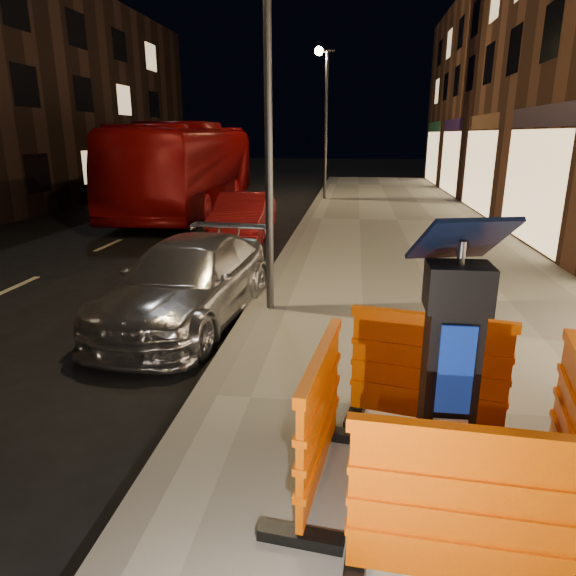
# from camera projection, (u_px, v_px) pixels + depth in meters

# --- Properties ---
(ground_plane) EXTENTS (120.00, 120.00, 0.00)m
(ground_plane) POSITION_uv_depth(u_px,v_px,m) (205.00, 406.00, 5.66)
(ground_plane) COLOR black
(ground_plane) RESTS_ON ground
(sidewalk) EXTENTS (6.00, 60.00, 0.15)m
(sidewalk) POSITION_uv_depth(u_px,v_px,m) (488.00, 419.00, 5.27)
(sidewalk) COLOR gray
(sidewalk) RESTS_ON ground
(kerb) EXTENTS (0.30, 60.00, 0.15)m
(kerb) POSITION_uv_depth(u_px,v_px,m) (204.00, 400.00, 5.64)
(kerb) COLOR slate
(kerb) RESTS_ON ground
(parking_kiosk) EXTENTS (0.75, 0.75, 2.09)m
(parking_kiosk) POSITION_uv_depth(u_px,v_px,m) (450.00, 373.00, 3.78)
(parking_kiosk) COLOR black
(parking_kiosk) RESTS_ON sidewalk
(barrier_front) EXTENTS (1.54, 0.72, 1.17)m
(barrier_front) POSITION_uv_depth(u_px,v_px,m) (470.00, 516.00, 3.01)
(barrier_front) COLOR #E75300
(barrier_front) RESTS_ON sidewalk
(barrier_back) EXTENTS (1.59, 0.91, 1.17)m
(barrier_back) POSITION_uv_depth(u_px,v_px,m) (428.00, 373.00, 4.81)
(barrier_back) COLOR #E75300
(barrier_back) RESTS_ON sidewalk
(barrier_kerbside) EXTENTS (0.79, 1.56, 1.17)m
(barrier_kerbside) POSITION_uv_depth(u_px,v_px,m) (320.00, 420.00, 4.03)
(barrier_kerbside) COLOR #E75300
(barrier_kerbside) RESTS_ON sidewalk
(barrier_bldgside) EXTENTS (0.89, 1.59, 1.17)m
(barrier_bldgside) POSITION_uv_depth(u_px,v_px,m) (576.00, 437.00, 3.80)
(barrier_bldgside) COLOR #E75300
(barrier_bldgside) RESTS_ON sidewalk
(car_silver) EXTENTS (2.21, 4.56, 1.28)m
(car_silver) POSITION_uv_depth(u_px,v_px,m) (190.00, 320.00, 8.30)
(car_silver) COLOR #B4B4B9
(car_silver) RESTS_ON ground
(car_red) EXTENTS (1.49, 3.97, 1.30)m
(car_red) POSITION_uv_depth(u_px,v_px,m) (244.00, 239.00, 14.65)
(car_red) COLOR maroon
(car_red) RESTS_ON ground
(bus_doubledecker) EXTENTS (3.31, 11.93, 3.29)m
(bus_doubledecker) POSITION_uv_depth(u_px,v_px,m) (193.00, 211.00, 20.10)
(bus_doubledecker) COLOR maroon
(bus_doubledecker) RESTS_ON ground
(street_lamp_mid) EXTENTS (0.12, 0.12, 6.00)m
(street_lamp_mid) POSITION_uv_depth(u_px,v_px,m) (268.00, 115.00, 7.57)
(street_lamp_mid) COLOR #3F3F44
(street_lamp_mid) RESTS_ON sidewalk
(street_lamp_far) EXTENTS (0.12, 0.12, 6.00)m
(street_lamp_far) POSITION_uv_depth(u_px,v_px,m) (326.00, 128.00, 21.82)
(street_lamp_far) COLOR #3F3F44
(street_lamp_far) RESTS_ON sidewalk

